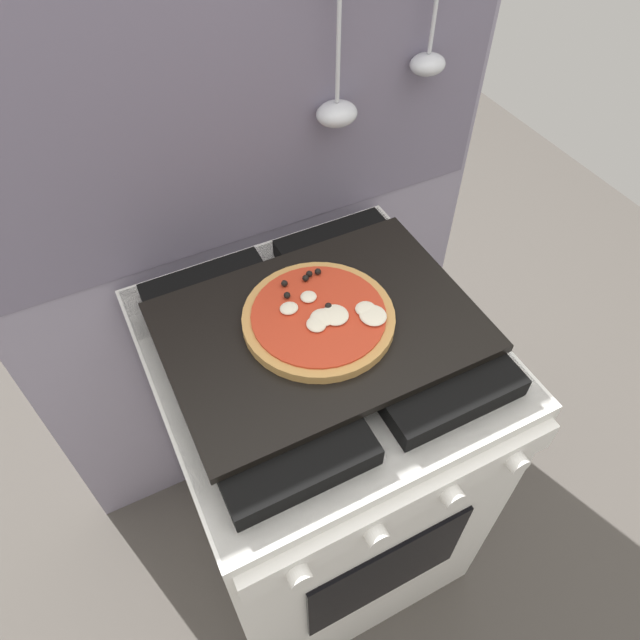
% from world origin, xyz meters
% --- Properties ---
extents(ground_plane, '(4.00, 4.00, 0.00)m').
position_xyz_m(ground_plane, '(0.00, 0.00, 0.00)').
color(ground_plane, '#4C4742').
extents(kitchen_backsplash, '(1.10, 0.09, 1.55)m').
position_xyz_m(kitchen_backsplash, '(0.00, 0.33, 0.79)').
color(kitchen_backsplash, gray).
rests_on(kitchen_backsplash, ground_plane).
extents(stove, '(0.60, 0.64, 0.90)m').
position_xyz_m(stove, '(-0.00, -0.00, 0.45)').
color(stove, white).
rests_on(stove, ground_plane).
extents(baking_tray, '(0.54, 0.38, 0.02)m').
position_xyz_m(baking_tray, '(0.00, 0.00, 0.91)').
color(baking_tray, black).
rests_on(baking_tray, stove).
extents(pizza_left, '(0.26, 0.26, 0.03)m').
position_xyz_m(pizza_left, '(0.01, 0.00, 0.93)').
color(pizza_left, tan).
rests_on(pizza_left, baking_tray).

